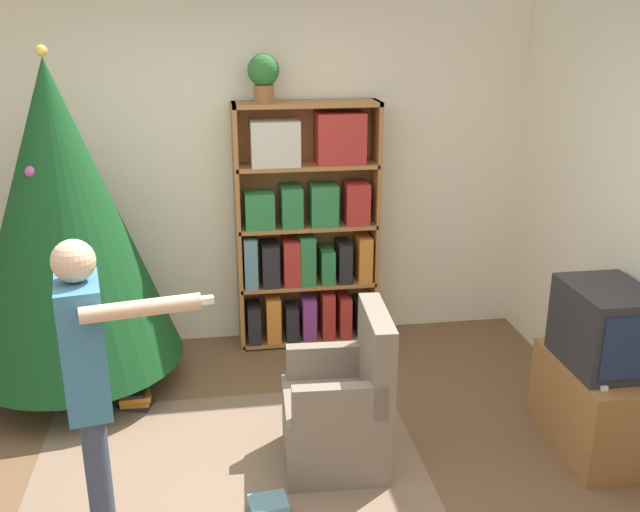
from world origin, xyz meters
The scene contains 12 objects.
wall_back centered at (0.00, 2.19, 1.30)m, with size 8.00×0.10×2.60m.
area_rug centered at (-0.15, 0.11, 0.00)m, with size 2.19×2.18×0.01m.
bookshelf centered at (0.51, 1.98, 0.91)m, with size 1.06×0.28×1.84m.
tv_stand centered at (1.97, 0.31, 0.27)m, with size 0.44×0.77×0.54m.
television centered at (1.97, 0.31, 0.77)m, with size 0.42×0.55×0.47m.
game_remote centered at (1.84, 0.08, 0.55)m, with size 0.04×0.12×0.02m.
christmas_tree centered at (-1.13, 1.51, 1.21)m, with size 1.40×1.40×2.26m.
armchair centered at (0.48, 0.39, 0.32)m, with size 0.60×0.59×0.92m.
standing_person centered at (-0.74, -0.17, 0.93)m, with size 0.68×0.46×1.57m.
potted_plant centered at (0.21, 1.98, 2.03)m, with size 0.22×0.22×0.33m.
book_pile_near_tree centered at (-0.74, 1.17, 0.05)m, with size 0.24×0.20×0.11m.
book_pile_by_chair centered at (0.03, -0.02, 0.05)m, with size 0.21×0.18×0.10m.
Camera 1 is at (-0.17, -3.05, 2.46)m, focal length 40.00 mm.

